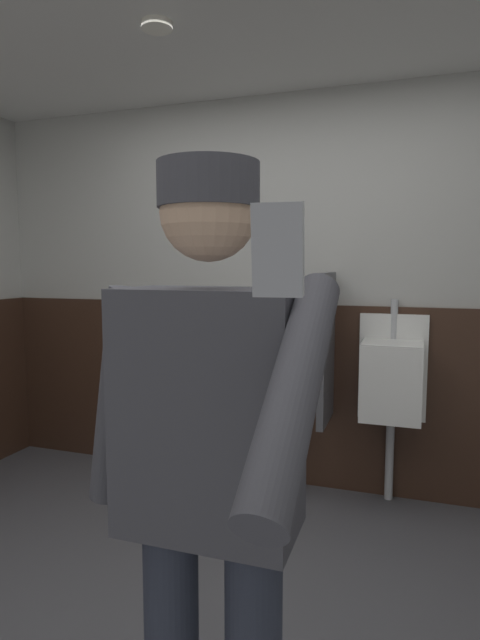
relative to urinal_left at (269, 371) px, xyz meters
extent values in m
cube|color=#B2B2AD|center=(0.15, 0.22, 0.48)|extent=(4.99, 0.12, 2.52)
cube|color=#382319|center=(0.15, 0.14, -0.18)|extent=(4.39, 0.03, 1.19)
cylinder|color=white|center=(-0.27, -0.92, 1.73)|extent=(0.14, 0.14, 0.03)
cube|color=white|center=(0.00, 0.13, 0.05)|extent=(0.40, 0.05, 0.65)
cube|color=white|center=(0.00, -0.04, 0.00)|extent=(0.34, 0.30, 0.45)
cylinder|color=#B7BABF|center=(0.00, 0.12, 0.34)|extent=(0.04, 0.04, 0.24)
cylinder|color=#B7BABF|center=(0.00, 0.09, -0.50)|extent=(0.05, 0.05, 0.55)
cube|color=white|center=(0.75, 0.13, 0.05)|extent=(0.40, 0.05, 0.65)
cube|color=white|center=(0.75, -0.04, 0.00)|extent=(0.34, 0.30, 0.45)
cylinder|color=#B7BABF|center=(0.75, 0.12, 0.34)|extent=(0.04, 0.04, 0.24)
cylinder|color=#B7BABF|center=(0.75, 0.09, -0.50)|extent=(0.05, 0.05, 0.55)
cube|color=#4C4C51|center=(0.38, -0.07, 0.17)|extent=(0.04, 0.40, 0.90)
cube|color=#3F3F47|center=(0.40, -1.98, 0.32)|extent=(0.42, 0.24, 0.58)
cylinder|color=#3F3F47|center=(0.15, -1.98, 0.34)|extent=(0.17, 0.09, 0.56)
cylinder|color=#3F3F47|center=(0.66, -2.20, 0.46)|extent=(0.09, 0.50, 0.39)
sphere|color=#D8AD8C|center=(0.40, -1.98, 0.78)|extent=(0.22, 0.22, 0.22)
cylinder|color=#3F3F47|center=(0.40, -1.98, 0.85)|extent=(0.23, 0.23, 0.10)
cube|color=#A5A8B2|center=(0.70, -2.49, 0.68)|extent=(0.06, 0.04, 0.11)
camera|label=1|loc=(0.85, -3.08, 0.67)|focal=28.67mm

